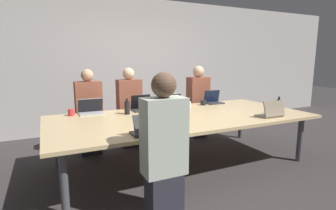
# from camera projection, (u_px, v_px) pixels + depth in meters

# --- Properties ---
(ground_plane) EXTENTS (24.00, 24.00, 0.00)m
(ground_plane) POSITION_uv_depth(u_px,v_px,m) (182.00, 164.00, 3.84)
(ground_plane) COLOR #383333
(curtain_wall) EXTENTS (12.00, 0.06, 2.80)m
(curtain_wall) POSITION_uv_depth(u_px,v_px,m) (131.00, 64.00, 5.72)
(curtain_wall) COLOR #BCB7B2
(curtain_wall) RESTS_ON ground_plane
(conference_table) EXTENTS (3.64, 1.67, 0.72)m
(conference_table) POSITION_uv_depth(u_px,v_px,m) (182.00, 119.00, 3.72)
(conference_table) COLOR #D6B77F
(conference_table) RESTS_ON ground_plane
(laptop_near_left) EXTENTS (0.32, 0.23, 0.23)m
(laptop_near_left) POSITION_uv_depth(u_px,v_px,m) (147.00, 129.00, 2.77)
(laptop_near_left) COLOR #333338
(laptop_near_left) RESTS_ON conference_table
(person_near_left) EXTENTS (0.40, 0.24, 1.40)m
(person_near_left) POSITION_uv_depth(u_px,v_px,m) (164.00, 149.00, 2.43)
(person_near_left) COLOR #2D2D38
(person_near_left) RESTS_ON ground_plane
(cup_near_left) EXTENTS (0.09, 0.09, 0.08)m
(cup_near_left) POSITION_uv_depth(u_px,v_px,m) (167.00, 127.00, 2.93)
(cup_near_left) COLOR red
(cup_near_left) RESTS_ON conference_table
(laptop_far_left) EXTENTS (0.35, 0.23, 0.22)m
(laptop_far_left) POSITION_uv_depth(u_px,v_px,m) (91.00, 109.00, 3.83)
(laptop_far_left) COLOR #B7B7BC
(laptop_far_left) RESTS_ON conference_table
(person_far_left) EXTENTS (0.40, 0.24, 1.36)m
(person_far_left) POSITION_uv_depth(u_px,v_px,m) (89.00, 114.00, 4.14)
(person_far_left) COLOR #2D2D38
(person_far_left) RESTS_ON ground_plane
(cup_far_left) EXTENTS (0.09, 0.09, 0.09)m
(cup_far_left) POSITION_uv_depth(u_px,v_px,m) (71.00, 112.00, 3.70)
(cup_far_left) COLOR red
(cup_far_left) RESTS_ON conference_table
(laptop_far_midleft) EXTENTS (0.31, 0.24, 0.24)m
(laptop_far_midleft) POSITION_uv_depth(u_px,v_px,m) (141.00, 106.00, 4.08)
(laptop_far_midleft) COLOR #333338
(laptop_far_midleft) RESTS_ON conference_table
(person_far_midleft) EXTENTS (0.40, 0.24, 1.37)m
(person_far_midleft) POSITION_uv_depth(u_px,v_px,m) (129.00, 109.00, 4.51)
(person_far_midleft) COLOR #2D2D38
(person_far_midleft) RESTS_ON ground_plane
(cup_far_midleft) EXTENTS (0.08, 0.08, 0.08)m
(cup_far_midleft) POSITION_uv_depth(u_px,v_px,m) (157.00, 107.00, 4.13)
(cup_far_midleft) COLOR white
(cup_far_midleft) RESTS_ON conference_table
(bottle_far_midleft) EXTENTS (0.08, 0.08, 0.23)m
(bottle_far_midleft) POSITION_uv_depth(u_px,v_px,m) (127.00, 108.00, 3.79)
(bottle_far_midleft) COLOR black
(bottle_far_midleft) RESTS_ON conference_table
(laptop_near_right) EXTENTS (0.36, 0.23, 0.23)m
(laptop_near_right) POSITION_uv_depth(u_px,v_px,m) (272.00, 112.00, 3.63)
(laptop_near_right) COLOR gray
(laptop_near_right) RESTS_ON conference_table
(bottle_near_right) EXTENTS (0.06, 0.06, 0.25)m
(bottle_near_right) POSITION_uv_depth(u_px,v_px,m) (278.00, 106.00, 3.84)
(bottle_near_right) COLOR black
(bottle_near_right) RESTS_ON conference_table
(laptop_far_center) EXTENTS (0.36, 0.23, 0.22)m
(laptop_far_center) POSITION_uv_depth(u_px,v_px,m) (171.00, 103.00, 4.38)
(laptop_far_center) COLOR silver
(laptop_far_center) RESTS_ON conference_table
(cup_far_center) EXTENTS (0.09, 0.09, 0.08)m
(cup_far_center) POSITION_uv_depth(u_px,v_px,m) (188.00, 104.00, 4.43)
(cup_far_center) COLOR white
(cup_far_center) RESTS_ON conference_table
(laptop_far_right) EXTENTS (0.31, 0.23, 0.23)m
(laptop_far_right) POSITION_uv_depth(u_px,v_px,m) (213.00, 99.00, 4.74)
(laptop_far_right) COLOR #333338
(laptop_far_right) RESTS_ON conference_table
(person_far_right) EXTENTS (0.40, 0.24, 1.39)m
(person_far_right) POSITION_uv_depth(u_px,v_px,m) (198.00, 103.00, 5.08)
(person_far_right) COLOR #2D2D38
(person_far_right) RESTS_ON ground_plane
(cup_far_right) EXTENTS (0.09, 0.09, 0.08)m
(cup_far_right) POSITION_uv_depth(u_px,v_px,m) (203.00, 103.00, 4.55)
(cup_far_right) COLOR #232328
(cup_far_right) RESTS_ON conference_table
(stapler) EXTENTS (0.05, 0.15, 0.05)m
(stapler) POSITION_uv_depth(u_px,v_px,m) (185.00, 117.00, 3.51)
(stapler) COLOR black
(stapler) RESTS_ON conference_table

